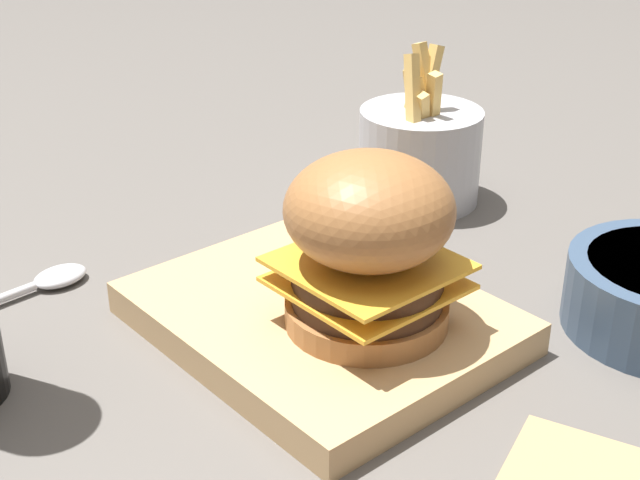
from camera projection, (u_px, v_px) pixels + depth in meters
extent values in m
plane|color=#5B5651|center=(265.00, 310.00, 0.68)|extent=(6.00, 6.00, 0.00)
cube|color=tan|center=(320.00, 317.00, 0.64)|extent=(0.25, 0.20, 0.02)
cylinder|color=#9E6638|center=(367.00, 311.00, 0.61)|extent=(0.11, 0.11, 0.02)
cylinder|color=#422819|center=(367.00, 293.00, 0.60)|extent=(0.10, 0.10, 0.01)
cube|color=gold|center=(367.00, 283.00, 0.60)|extent=(0.11, 0.11, 0.00)
cylinder|color=#422819|center=(368.00, 273.00, 0.60)|extent=(0.10, 0.10, 0.01)
cube|color=gold|center=(368.00, 263.00, 0.59)|extent=(0.11, 0.11, 0.00)
ellipsoid|color=#9E6638|center=(369.00, 210.00, 0.58)|extent=(0.11, 0.11, 0.07)
cylinder|color=#B7B7BC|center=(419.00, 156.00, 0.84)|extent=(0.12, 0.12, 0.09)
cube|color=#E5B760|center=(425.00, 115.00, 0.81)|extent=(0.02, 0.03, 0.07)
cube|color=#E5B760|center=(414.00, 108.00, 0.82)|extent=(0.01, 0.03, 0.08)
cube|color=#E5B760|center=(426.00, 98.00, 0.82)|extent=(0.01, 0.04, 0.10)
cube|color=#E5B760|center=(429.00, 97.00, 0.82)|extent=(0.04, 0.01, 0.10)
cube|color=#E5B760|center=(413.00, 107.00, 0.80)|extent=(0.03, 0.03, 0.09)
cube|color=#E5B760|center=(422.00, 121.00, 0.81)|extent=(0.02, 0.03, 0.06)
cube|color=#E5B760|center=(410.00, 113.00, 0.83)|extent=(0.02, 0.01, 0.06)
cube|color=#E5B760|center=(432.00, 112.00, 0.81)|extent=(0.02, 0.02, 0.08)
ellipsoid|color=silver|center=(60.00, 276.00, 0.71)|extent=(0.03, 0.05, 0.01)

